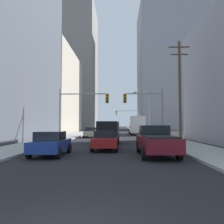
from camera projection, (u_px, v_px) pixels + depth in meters
The scene contains 17 objects.
sidewalk_left at pixel (87, 132), 53.83m from camera, with size 3.70×160.00×0.15m, color #9E9E99.
sidewalk_right at pixel (145, 132), 53.36m from camera, with size 3.70×160.00×0.15m, color #9E9E99.
city_bus at pixel (136, 125), 43.20m from camera, with size 2.73×11.55×3.40m.
pickup_truck_maroon at pixel (156, 141), 14.16m from camera, with size 2.20×5.44×1.90m.
cargo_van_black at pixel (109, 131), 23.38m from camera, with size 2.16×5.27×2.26m.
sedan_blue at pixel (51, 143), 14.18m from camera, with size 1.95×4.25×1.52m.
sedan_red at pixel (105, 140), 17.18m from camera, with size 1.95×4.22×1.52m.
sedan_beige at pixel (91, 132), 33.60m from camera, with size 1.95×4.20×1.52m.
sedan_white at pixel (115, 130), 49.14m from camera, with size 1.95×4.21×1.52m.
traffic_signal_near_left at pixel (82, 105), 25.14m from camera, with size 5.61×0.44×6.00m.
traffic_signal_near_right at pixel (145, 105), 24.90m from camera, with size 4.41×0.44×6.00m.
traffic_signal_far_right at pixel (128, 116), 56.69m from camera, with size 5.83×0.44×6.00m.
utility_pole_right at pixel (180, 89), 23.52m from camera, with size 2.20×0.28×10.78m.
street_lamp_right at pixel (146, 108), 36.65m from camera, with size 2.72×0.32×7.50m.
building_left_mid_office at pixel (26, 93), 51.38m from camera, with size 22.11×21.52×18.49m, color #B7A893.
building_left_far_tower at pixel (67, 68), 95.07m from camera, with size 24.01×22.47×51.55m, color gray.
building_right_far_highrise at pixel (170, 69), 90.34m from camera, with size 24.95×24.21×48.97m, color #93939E.
Camera 1 is at (0.99, -3.78, 1.97)m, focal length 35.88 mm.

